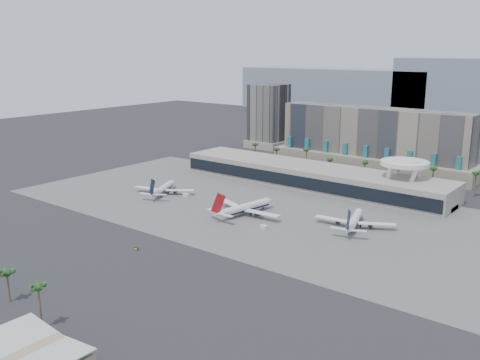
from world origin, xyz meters
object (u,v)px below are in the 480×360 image
Objects in this scene: airliner_right at (354,221)px; airliner_left at (163,189)px; service_vehicle_a at (186,195)px; taxiway_sign at (136,249)px; service_vehicle_b at (264,227)px; airliner_centre at (245,207)px.

airliner_left is at bearing 169.87° from airliner_right.
taxiway_sign is (39.86, -71.00, -0.47)m from service_vehicle_a.
airliner_left is at bearing -177.72° from service_vehicle_b.
taxiway_sign is at bearing -86.16° from airliner_centre.
service_vehicle_a is (14.79, 3.29, -2.25)m from airliner_left.
airliner_centre is at bearing 67.20° from taxiway_sign.
taxiway_sign is (-57.31, -81.42, -2.88)m from airliner_right.
airliner_right is 41.77m from service_vehicle_b.
airliner_centre reaches higher than airliner_right.
airliner_left is 0.91× the size of airliner_right.
service_vehicle_a reaches higher than taxiway_sign.
airliner_right is at bearing 11.71° from service_vehicle_a.
service_vehicle_b is at bearing -22.25° from airliner_centre.
airliner_right reaches higher than service_vehicle_b.
airliner_left is 87.05m from taxiway_sign.
airliner_centre is at bearing 161.12° from service_vehicle_b.
airliner_right is at bearing 53.63° from service_vehicle_b.
airliner_right reaches higher than airliner_left.
service_vehicle_a is at bearing 177.43° from service_vehicle_b.
airliner_centre is at bearing 179.46° from airliner_right.
service_vehicle_a is 68.18m from service_vehicle_b.
airliner_left is 9.34× the size of service_vehicle_b.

